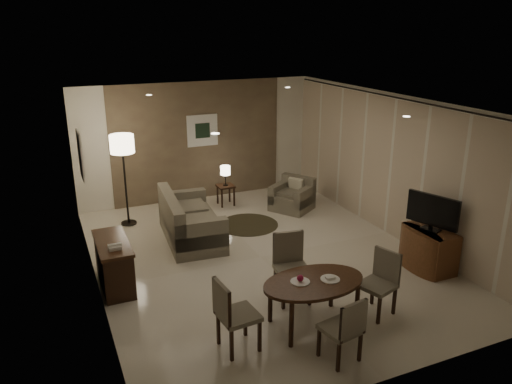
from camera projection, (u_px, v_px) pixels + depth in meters
name	position (u px, v px, depth m)	size (l,w,h in m)	color
room_shell	(251.00, 178.00, 8.70)	(5.50, 7.00, 2.70)	beige
taupe_accent	(198.00, 141.00, 11.38)	(3.96, 0.03, 2.70)	brown
curtain_wall	(390.00, 168.00, 9.38)	(0.08, 6.70, 2.58)	beige
curtain_rod	(397.00, 98.00, 8.96)	(0.03, 0.03, 6.80)	black
art_back_frame	(202.00, 130.00, 11.31)	(0.72, 0.03, 0.72)	silver
art_back_canvas	(203.00, 131.00, 11.30)	(0.34, 0.01, 0.34)	black
art_left_frame	(80.00, 155.00, 8.20)	(0.03, 0.60, 0.80)	silver
art_left_canvas	(81.00, 155.00, 8.21)	(0.01, 0.46, 0.64)	gray
downlight_nl	(215.00, 134.00, 5.83)	(0.10, 0.10, 0.01)	white
downlight_nr	(407.00, 117.00, 6.90)	(0.10, 0.10, 0.01)	white
downlight_fl	(149.00, 95.00, 8.95)	(0.10, 0.10, 0.01)	white
downlight_fr	(288.00, 87.00, 10.02)	(0.10, 0.10, 0.01)	white
console_desk	(114.00, 264.00, 7.72)	(0.48, 1.20, 0.75)	#482917
telephone	(115.00, 246.00, 7.32)	(0.20, 0.14, 0.09)	white
tv_cabinet	(429.00, 249.00, 8.29)	(0.48, 0.90, 0.70)	brown
flat_tv	(433.00, 211.00, 8.07)	(0.06, 0.88, 0.60)	black
dining_table	(313.00, 303.00, 6.71)	(1.42, 0.89, 0.67)	#482917
chair_near	(340.00, 328.00, 6.00)	(0.42, 0.42, 0.87)	gray
chair_far	(293.00, 269.00, 7.27)	(0.49, 0.49, 1.00)	gray
chair_left	(238.00, 314.00, 6.19)	(0.47, 0.47, 0.97)	gray
chair_right	(377.00, 285.00, 6.94)	(0.44, 0.44, 0.92)	gray
plate_a	(300.00, 282.00, 6.58)	(0.26, 0.26, 0.02)	white
plate_b	(330.00, 279.00, 6.64)	(0.26, 0.26, 0.02)	white
fruit_apple	(300.00, 278.00, 6.56)	(0.09, 0.09, 0.09)	#A01239
napkin	(330.00, 278.00, 6.64)	(0.12, 0.08, 0.03)	white
round_rug	(248.00, 225.00, 10.19)	(1.22, 1.22, 0.01)	#393520
sofa	(191.00, 217.00, 9.39)	(0.95, 1.89, 0.89)	gray
armchair	(292.00, 194.00, 10.92)	(0.80, 0.75, 0.71)	gray
side_table	(226.00, 195.00, 11.25)	(0.36, 0.36, 0.46)	black
table_lamp	(225.00, 175.00, 11.09)	(0.22, 0.22, 0.50)	#FFEAC1
floor_lamp	(125.00, 181.00, 9.95)	(0.47, 0.47, 1.86)	#FFE5B7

